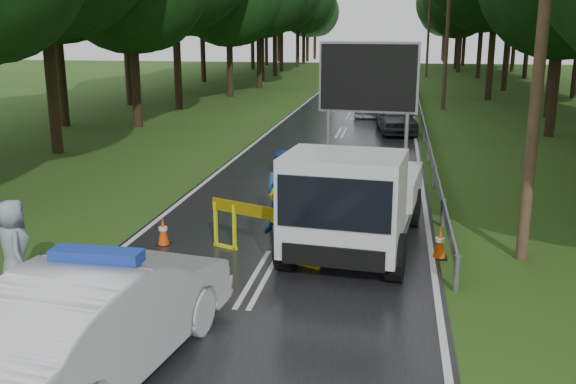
% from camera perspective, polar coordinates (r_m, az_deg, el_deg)
% --- Properties ---
extents(ground, '(160.00, 160.00, 0.00)m').
position_cam_1_polar(ground, '(12.57, -2.53, -7.69)').
color(ground, '#294513').
rests_on(ground, ground).
extents(road, '(7.00, 140.00, 0.02)m').
position_cam_1_polar(road, '(41.72, 6.22, 7.82)').
color(road, black).
rests_on(road, ground).
extents(guardrail, '(0.12, 60.06, 0.70)m').
position_cam_1_polar(guardrail, '(41.27, 11.39, 8.30)').
color(guardrail, gray).
rests_on(guardrail, ground).
extents(utility_pole_near, '(1.40, 0.24, 10.00)m').
position_cam_1_polar(utility_pole_near, '(13.65, 21.85, 14.85)').
color(utility_pole_near, '#442E1F').
rests_on(utility_pole_near, ground).
extents(utility_pole_mid, '(1.40, 0.24, 10.00)m').
position_cam_1_polar(utility_pole_mid, '(39.47, 14.03, 14.47)').
color(utility_pole_mid, '#442E1F').
rests_on(utility_pole_mid, ground).
extents(utility_pole_far, '(1.40, 0.24, 10.00)m').
position_cam_1_polar(utility_pole_far, '(65.43, 12.41, 14.36)').
color(utility_pole_far, '#442E1F').
rests_on(utility_pole_far, ground).
extents(police_sedan, '(2.52, 5.27, 1.84)m').
position_cam_1_polar(police_sedan, '(9.38, -16.25, -10.67)').
color(police_sedan, silver).
rests_on(police_sedan, ground).
extents(work_truck, '(2.97, 5.70, 4.37)m').
position_cam_1_polar(work_truck, '(13.82, 5.95, -0.51)').
color(work_truck, gray).
rests_on(work_truck, ground).
extents(barrier, '(2.51, 1.14, 1.12)m').
position_cam_1_polar(barrier, '(13.38, -2.16, -2.44)').
color(barrier, '#D8E50C').
rests_on(barrier, ground).
extents(officer, '(0.79, 0.72, 1.80)m').
position_cam_1_polar(officer, '(14.11, -0.41, -1.31)').
color(officer, '#FFF70D').
rests_on(officer, ground).
extents(civilian, '(1.08, 0.91, 1.97)m').
position_cam_1_polar(civilian, '(15.07, -0.35, 0.03)').
color(civilian, '#163E94').
rests_on(civilian, ground).
extents(bystander_right, '(0.99, 1.04, 1.79)m').
position_cam_1_polar(bystander_right, '(12.51, -23.16, -4.62)').
color(bystander_right, '#85919F').
rests_on(bystander_right, ground).
extents(queue_car_first, '(2.17, 4.29, 1.40)m').
position_cam_1_polar(queue_car_first, '(30.27, 9.59, 6.56)').
color(queue_car_first, '#383A3E').
rests_on(queue_car_first, ground).
extents(queue_car_second, '(1.90, 4.54, 1.31)m').
position_cam_1_polar(queue_car_second, '(36.25, 7.55, 7.83)').
color(queue_car_second, '#9FA3A7').
rests_on(queue_car_second, ground).
extents(queue_car_third, '(2.41, 4.88, 1.33)m').
position_cam_1_polar(queue_car_third, '(42.20, 9.54, 8.68)').
color(queue_car_third, black).
rests_on(queue_car_third, ground).
extents(queue_car_fourth, '(1.69, 4.18, 1.35)m').
position_cam_1_polar(queue_car_fourth, '(52.37, 8.91, 9.78)').
color(queue_car_fourth, '#3B3E42').
rests_on(queue_car_fourth, ground).
extents(cone_center, '(0.38, 0.38, 0.80)m').
position_cam_1_polar(cone_center, '(14.20, 1.13, -3.37)').
color(cone_center, black).
rests_on(cone_center, ground).
extents(cone_far, '(0.34, 0.34, 0.73)m').
position_cam_1_polar(cone_far, '(15.47, -0.30, -2.01)').
color(cone_far, black).
rests_on(cone_far, ground).
extents(cone_left_mid, '(0.31, 0.31, 0.65)m').
position_cam_1_polar(cone_left_mid, '(14.56, -11.04, -3.49)').
color(cone_left_mid, black).
rests_on(cone_left_mid, ground).
extents(cone_right, '(0.32, 0.32, 0.68)m').
position_cam_1_polar(cone_right, '(13.87, 13.35, -4.46)').
color(cone_right, black).
rests_on(cone_right, ground).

